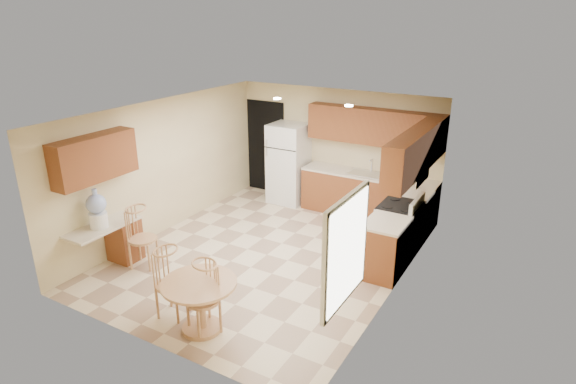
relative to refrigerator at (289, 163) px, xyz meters
The scene contains 30 objects.
floor 2.72m from the refrigerator, 68.40° to the right, with size 5.50×5.50×0.00m, color beige.
ceiling 3.05m from the refrigerator, 68.40° to the right, with size 4.50×5.50×0.02m, color white.
wall_back 1.08m from the refrigerator, 20.23° to the left, with size 4.50×0.02×2.50m, color beige.
wall_front 5.25m from the refrigerator, 79.55° to the right, with size 4.50×0.02×2.50m, color beige.
wall_left 2.76m from the refrigerator, 118.44° to the right, with size 0.02×5.50×2.50m, color beige.
wall_right 4.02m from the refrigerator, 36.87° to the right, with size 0.02×5.50×2.50m, color beige.
doorway 0.89m from the refrigerator, 157.27° to the left, with size 0.90×0.02×2.10m, color black.
base_cab_back 1.88m from the refrigerator, ahead, with size 2.75×0.60×0.87m, color brown.
counter_back 1.83m from the refrigerator, ahead, with size 2.75×0.63×0.04m, color beige.
base_cab_right_a 2.98m from the refrigerator, 10.64° to the right, with size 0.60×0.59×0.87m, color brown.
counter_right_a 2.95m from the refrigerator, 10.64° to the right, with size 0.63×0.59×0.04m, color beige.
base_cab_right_b 3.55m from the refrigerator, 34.59° to the right, with size 0.60×0.80×0.87m, color brown.
counter_right_b 3.52m from the refrigerator, 34.59° to the right, with size 0.63×0.80×0.04m, color beige.
upper_cab_back 2.08m from the refrigerator, ahead, with size 2.75×0.33×0.70m, color brown.
upper_cab_right 3.40m from the refrigerator, 21.41° to the right, with size 0.33×2.42×0.70m, color brown.
upper_cab_left 4.27m from the refrigerator, 105.84° to the right, with size 0.33×1.40×0.70m, color brown.
sink 1.80m from the refrigerator, ahead, with size 0.78×0.44×0.01m, color silver.
range_hood 3.24m from the refrigerator, 22.46° to the right, with size 0.50×0.76×0.14m, color silver.
desk_pedestal 3.90m from the refrigerator, 105.76° to the right, with size 0.48×0.42×0.72m, color brown.
desk_top 4.23m from the refrigerator, 104.36° to the right, with size 0.50×1.20×0.04m, color beige.
window 5.34m from the refrigerator, 53.21° to the right, with size 0.06×1.12×1.30m.
can_light_a 2.06m from the refrigerator, 69.44° to the right, with size 0.14×0.14×0.02m, color white.
can_light_b 2.73m from the refrigerator, 32.96° to the right, with size 0.14×0.14×0.02m, color white.
refrigerator is the anchor object (origin of this frame).
stove 3.15m from the refrigerator, 22.99° to the right, with size 0.65×0.76×1.09m.
dining_table 4.80m from the refrigerator, 73.94° to the right, with size 0.97×0.97×0.72m.
chair_table_a 4.69m from the refrigerator, 80.49° to the right, with size 0.44×0.57×0.99m.
chair_table_b 4.90m from the refrigerator, 73.68° to the right, with size 0.43×0.48×0.98m.
chair_desk 3.88m from the refrigerator, 98.91° to the right, with size 0.45×0.58×1.02m.
water_crock 4.29m from the refrigerator, 104.17° to the right, with size 0.31×0.31×0.64m.
Camera 1 is at (4.03, -6.25, 3.96)m, focal length 30.00 mm.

